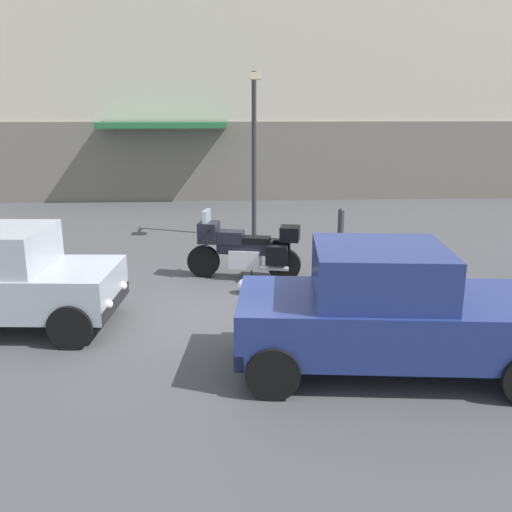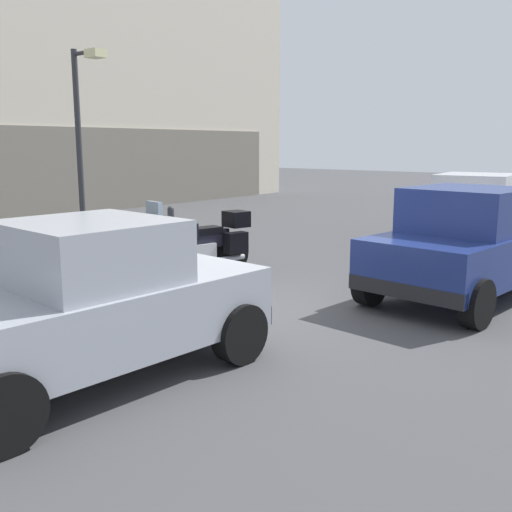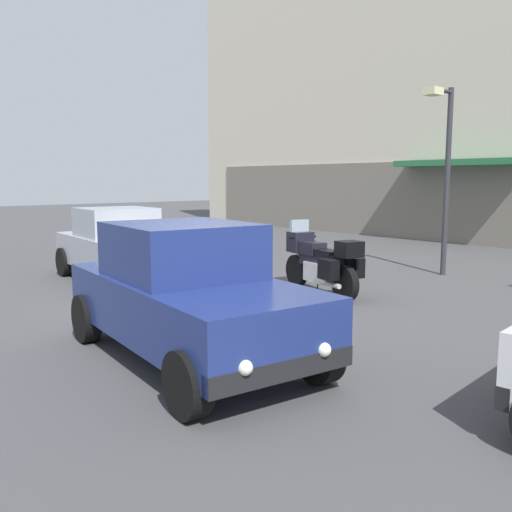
{
  "view_description": "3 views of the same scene",
  "coord_description": "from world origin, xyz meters",
  "px_view_note": "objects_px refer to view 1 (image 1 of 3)",
  "views": [
    {
      "loc": [
        0.38,
        -8.64,
        3.29
      ],
      "look_at": [
        0.91,
        0.82,
        0.76
      ],
      "focal_mm": 39.23,
      "sensor_mm": 36.0,
      "label": 1
    },
    {
      "loc": [
        -6.26,
        -4.96,
        2.26
      ],
      "look_at": [
        0.36,
        0.3,
        0.64
      ],
      "focal_mm": 41.09,
      "sensor_mm": 36.0,
      "label": 2
    },
    {
      "loc": [
        7.83,
        -5.66,
        2.15
      ],
      "look_at": [
        0.24,
        0.78,
        0.77
      ],
      "focal_mm": 38.69,
      "sensor_mm": 36.0,
      "label": 3
    }
  ],
  "objects_px": {
    "motorcycle": "(246,248)",
    "helmet": "(245,286)",
    "car_hatchback_near": "(386,311)",
    "car_compact_side": "(3,280)",
    "bollard_curbside": "(341,222)",
    "streetlamp_curbside": "(254,137)"
  },
  "relations": [
    {
      "from": "car_hatchback_near",
      "to": "bollard_curbside",
      "type": "bearing_deg",
      "value": 88.56
    },
    {
      "from": "motorcycle",
      "to": "car_compact_side",
      "type": "height_order",
      "value": "car_compact_side"
    },
    {
      "from": "car_compact_side",
      "to": "helmet",
      "type": "bearing_deg",
      "value": 24.94
    },
    {
      "from": "helmet",
      "to": "car_compact_side",
      "type": "height_order",
      "value": "car_compact_side"
    },
    {
      "from": "motorcycle",
      "to": "helmet",
      "type": "relative_size",
      "value": 7.99
    },
    {
      "from": "motorcycle",
      "to": "car_hatchback_near",
      "type": "bearing_deg",
      "value": 124.44
    },
    {
      "from": "car_hatchback_near",
      "to": "streetlamp_curbside",
      "type": "xyz_separation_m",
      "value": [
        -1.26,
        7.58,
        1.76
      ]
    },
    {
      "from": "helmet",
      "to": "car_hatchback_near",
      "type": "relative_size",
      "value": 0.07
    },
    {
      "from": "car_hatchback_near",
      "to": "car_compact_side",
      "type": "relative_size",
      "value": 1.12
    },
    {
      "from": "streetlamp_curbside",
      "to": "bollard_curbside",
      "type": "bearing_deg",
      "value": -4.86
    },
    {
      "from": "motorcycle",
      "to": "helmet",
      "type": "bearing_deg",
      "value": 99.23
    },
    {
      "from": "motorcycle",
      "to": "bollard_curbside",
      "type": "distance_m",
      "value": 4.21
    },
    {
      "from": "car_hatchback_near",
      "to": "streetlamp_curbside",
      "type": "relative_size",
      "value": 0.96
    },
    {
      "from": "car_hatchback_near",
      "to": "streetlamp_curbside",
      "type": "distance_m",
      "value": 7.88
    },
    {
      "from": "motorcycle",
      "to": "car_hatchback_near",
      "type": "distance_m",
      "value": 4.37
    },
    {
      "from": "motorcycle",
      "to": "helmet",
      "type": "xyz_separation_m",
      "value": [
        -0.05,
        -0.9,
        -0.48
      ]
    },
    {
      "from": "car_compact_side",
      "to": "streetlamp_curbside",
      "type": "distance_m",
      "value": 7.36
    },
    {
      "from": "motorcycle",
      "to": "helmet",
      "type": "height_order",
      "value": "motorcycle"
    },
    {
      "from": "car_compact_side",
      "to": "motorcycle",
      "type": "bearing_deg",
      "value": 35.68
    },
    {
      "from": "car_hatchback_near",
      "to": "bollard_curbside",
      "type": "relative_size",
      "value": 4.92
    },
    {
      "from": "car_hatchback_near",
      "to": "car_compact_side",
      "type": "xyz_separation_m",
      "value": [
        -5.39,
        1.75,
        -0.04
      ]
    },
    {
      "from": "car_hatchback_near",
      "to": "motorcycle",
      "type": "bearing_deg",
      "value": 117.69
    }
  ]
}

